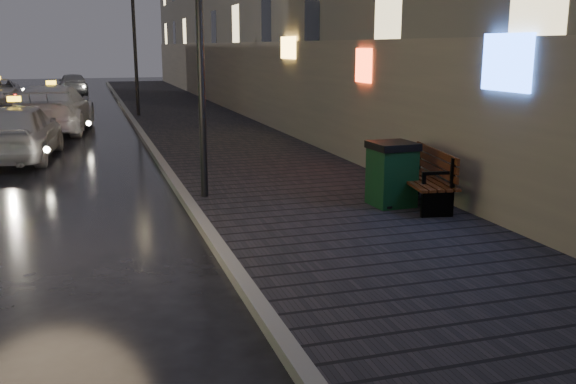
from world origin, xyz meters
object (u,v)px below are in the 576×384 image
lamp_near (200,22)px  lamp_far (134,35)px  taxi_mid (53,109)px  trash_bin (392,173)px  taxi_near (17,131)px  car_far (73,84)px  bench (425,177)px

lamp_near → lamp_far: (0.00, 16.00, 0.00)m
lamp_near → taxi_mid: lamp_near is taller
lamp_near → trash_bin: 4.56m
taxi_near → taxi_mid: size_ratio=0.80×
lamp_near → taxi_near: 7.99m
lamp_far → car_far: (-2.85, 15.60, -2.79)m
car_far → trash_bin: bearing=95.2°
trash_bin → taxi_mid: (-6.46, 14.13, 0.10)m
bench → taxi_near: 11.38m
lamp_far → taxi_mid: lamp_far is taller
lamp_far → taxi_mid: 5.55m
bench → taxi_near: (-7.75, 8.34, 0.12)m
trash_bin → taxi_near: taxi_near is taller
taxi_near → car_far: size_ratio=1.15×
trash_bin → taxi_mid: 15.53m
bench → taxi_near: bearing=142.0°
lamp_far → car_far: 16.10m
lamp_near → trash_bin: (3.19, -1.76, -2.74)m
lamp_far → taxi_near: lamp_far is taller
lamp_far → bench: (3.79, -17.94, -2.81)m
trash_bin → bench: bearing=-19.8°
lamp_far → taxi_mid: (-3.27, -3.64, -2.63)m
lamp_far → bench: size_ratio=2.46×
taxi_near → taxi_mid: 6.01m
bench → trash_bin: bearing=172.1°
taxi_near → lamp_far: bearing=-106.2°
taxi_near → taxi_mid: taxi_mid is taller
trash_bin → car_far: 33.90m
taxi_mid → lamp_far: bearing=-125.4°
lamp_near → bench: (3.79, -1.94, -2.81)m
trash_bin → taxi_mid: bearing=111.7°
lamp_near → bench: size_ratio=2.46×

